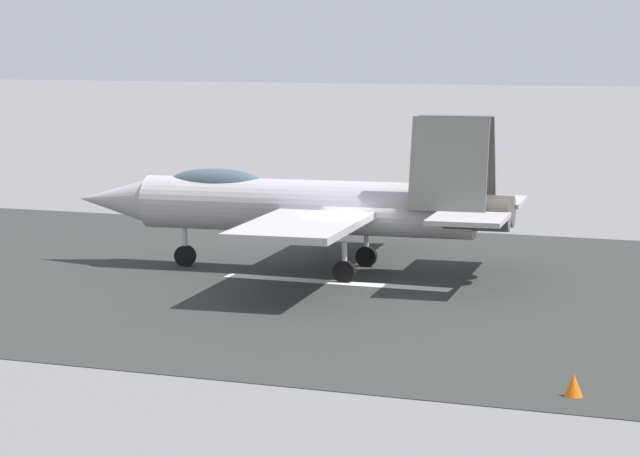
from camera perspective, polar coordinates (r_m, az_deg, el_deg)
name	(u,v)px	position (r m, az deg, el deg)	size (l,w,h in m)	color
ground_plane	(350,284)	(43.67, 1.35, -2.46)	(400.00, 400.00, 0.00)	slate
runway_strip	(351,284)	(43.67, 1.37, -2.45)	(240.00, 26.00, 0.02)	#2E302E
fighter_jet	(307,204)	(45.54, -0.56, 1.07)	(16.36, 14.52, 5.61)	#ACA7AD
marker_cone_near	(574,385)	(30.50, 11.10, -6.79)	(0.44, 0.44, 0.55)	orange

